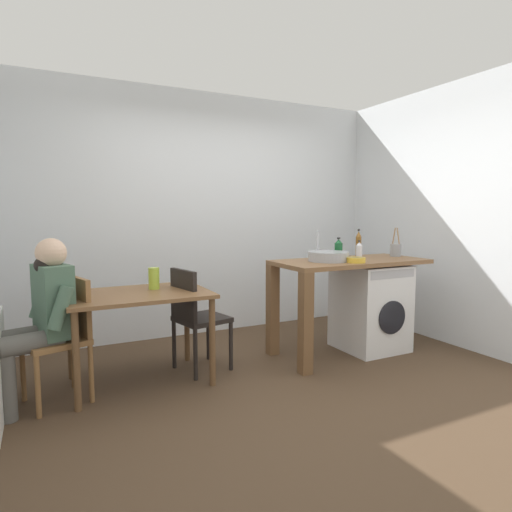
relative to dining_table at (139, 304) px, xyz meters
The scene contains 18 objects.
ground_plane 1.33m from the dining_table, 28.32° to the right, with size 5.46×5.46×0.00m, color #4C3826.
wall_back 1.73m from the dining_table, 49.64° to the left, with size 4.60×0.10×2.70m, color silver.
wall_counter_side 3.29m from the dining_table, ahead, with size 0.10×3.80×2.70m, color silver.
dining_table is the anchor object (origin of this frame).
chair_person_seat 0.57m from the dining_table, behind, with size 0.49×0.49×0.90m.
chair_opposite 0.50m from the dining_table, ahead, with size 0.48×0.48×0.90m.
seated_person 0.71m from the dining_table, behind, with size 0.55×0.54×1.20m.
kitchen_counter 1.80m from the dining_table, ahead, with size 1.50×0.68×0.92m.
washing_machine 2.28m from the dining_table, ahead, with size 0.60×0.61×0.86m.
sink_basin 1.77m from the dining_table, ahead, with size 0.38×0.38×0.09m, color #9EA0A5.
tap 1.79m from the dining_table, ahead, with size 0.02×0.02×0.28m, color #B2B2B7.
bottle_tall_green 2.06m from the dining_table, ahead, with size 0.08×0.08×0.20m.
bottle_squat_brown 2.20m from the dining_table, ahead, with size 0.06×0.06×0.18m.
bottle_clear_small 2.30m from the dining_table, ahead, with size 0.06×0.06×0.29m.
mixing_bowl 1.96m from the dining_table, 10.79° to the right, with size 0.17×0.17×0.05m.
utensil_crock 2.65m from the dining_table, ahead, with size 0.11×0.11×0.30m.
vase 0.26m from the dining_table, 33.69° to the left, with size 0.09×0.09×0.18m, color #A8C63D.
scissors 1.99m from the dining_table, ahead, with size 0.15×0.06×0.01m.
Camera 1 is at (-1.71, -2.91, 1.38)m, focal length 30.28 mm.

